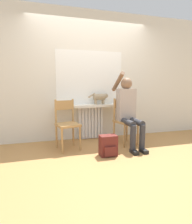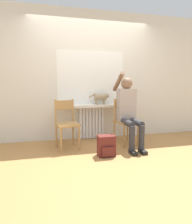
{
  "view_description": "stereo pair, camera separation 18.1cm",
  "coord_description": "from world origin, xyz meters",
  "px_view_note": "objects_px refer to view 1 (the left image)",
  "views": [
    {
      "loc": [
        -1.0,
        -2.72,
        1.15
      ],
      "look_at": [
        0.0,
        0.72,
        0.64
      ],
      "focal_mm": 30.0,
      "sensor_mm": 36.0,
      "label": 1
    },
    {
      "loc": [
        -0.82,
        -2.77,
        1.15
      ],
      "look_at": [
        0.0,
        0.72,
        0.64
      ],
      "focal_mm": 30.0,
      "sensor_mm": 36.0,
      "label": 2
    }
  ],
  "objects_px": {
    "chair_right": "(125,120)",
    "backpack": "(108,146)",
    "cat": "(100,97)",
    "chair_left": "(67,123)",
    "person": "(128,108)"
  },
  "relations": [
    {
      "from": "person",
      "to": "backpack",
      "type": "xyz_separation_m",
      "value": [
        -0.55,
        -0.41,
        -0.56
      ]
    },
    {
      "from": "chair_right",
      "to": "cat",
      "type": "xyz_separation_m",
      "value": [
        -0.37,
        0.44,
        0.44
      ]
    },
    {
      "from": "backpack",
      "to": "chair_right",
      "type": "bearing_deg",
      "value": 44.86
    },
    {
      "from": "chair_left",
      "to": "backpack",
      "type": "bearing_deg",
      "value": -53.84
    },
    {
      "from": "person",
      "to": "chair_right",
      "type": "bearing_deg",
      "value": 94.9
    },
    {
      "from": "chair_left",
      "to": "chair_right",
      "type": "distance_m",
      "value": 1.14
    },
    {
      "from": "chair_right",
      "to": "cat",
      "type": "distance_m",
      "value": 0.73
    },
    {
      "from": "cat",
      "to": "backpack",
      "type": "bearing_deg",
      "value": -99.41
    },
    {
      "from": "chair_left",
      "to": "backpack",
      "type": "relative_size",
      "value": 2.64
    },
    {
      "from": "person",
      "to": "cat",
      "type": "xyz_separation_m",
      "value": [
        -0.39,
        0.56,
        0.18
      ]
    },
    {
      "from": "chair_right",
      "to": "backpack",
      "type": "bearing_deg",
      "value": -149.33
    },
    {
      "from": "person",
      "to": "backpack",
      "type": "height_order",
      "value": "person"
    },
    {
      "from": "chair_left",
      "to": "cat",
      "type": "bearing_deg",
      "value": 17.78
    },
    {
      "from": "chair_right",
      "to": "cat",
      "type": "bearing_deg",
      "value": 116.11
    },
    {
      "from": "chair_right",
      "to": "cat",
      "type": "height_order",
      "value": "cat"
    }
  ]
}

